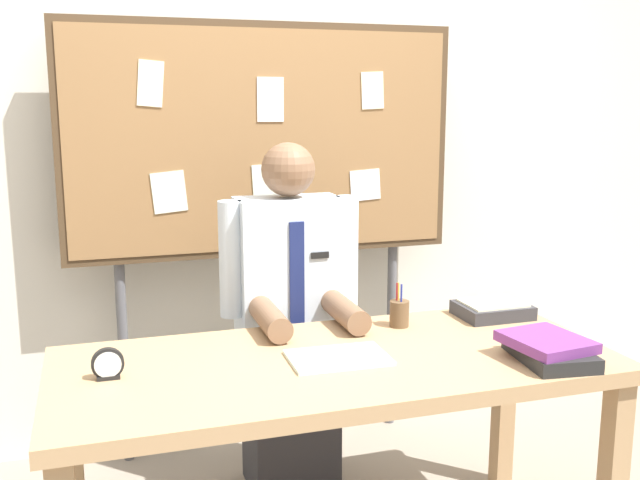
# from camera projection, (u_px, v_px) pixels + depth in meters

# --- Properties ---
(back_wall) EXTENTS (6.40, 0.08, 2.70)m
(back_wall) POSITION_uv_depth(u_px,v_px,m) (254.00, 146.00, 3.30)
(back_wall) COLOR silver
(back_wall) RESTS_ON ground_plane
(desk) EXTENTS (1.78, 0.77, 0.75)m
(desk) POSITION_uv_depth(u_px,v_px,m) (336.00, 383.00, 2.33)
(desk) COLOR tan
(desk) RESTS_ON ground_plane
(person) EXTENTS (0.55, 0.56, 1.40)m
(person) POSITION_uv_depth(u_px,v_px,m) (290.00, 334.00, 2.86)
(person) COLOR #2D2D33
(person) RESTS_ON ground_plane
(bulletin_board) EXTENTS (1.70, 0.09, 1.88)m
(bulletin_board) POSITION_uv_depth(u_px,v_px,m) (264.00, 146.00, 3.11)
(bulletin_board) COLOR #4C3823
(bulletin_board) RESTS_ON ground_plane
(book_stack) EXTENTS (0.25, 0.31, 0.08)m
(book_stack) POSITION_uv_depth(u_px,v_px,m) (549.00, 349.00, 2.28)
(book_stack) COLOR #262626
(book_stack) RESTS_ON desk
(open_notebook) EXTENTS (0.32, 0.22, 0.01)m
(open_notebook) POSITION_uv_depth(u_px,v_px,m) (338.00, 358.00, 2.30)
(open_notebook) COLOR silver
(open_notebook) RESTS_ON desk
(desk_clock) EXTENTS (0.09, 0.04, 0.09)m
(desk_clock) POSITION_uv_depth(u_px,v_px,m) (108.00, 365.00, 2.13)
(desk_clock) COLOR black
(desk_clock) RESTS_ON desk
(pen_holder) EXTENTS (0.07, 0.07, 0.16)m
(pen_holder) POSITION_uv_depth(u_px,v_px,m) (399.00, 313.00, 2.63)
(pen_holder) COLOR brown
(pen_holder) RESTS_ON desk
(paper_tray) EXTENTS (0.26, 0.20, 0.06)m
(paper_tray) POSITION_uv_depth(u_px,v_px,m) (493.00, 309.00, 2.75)
(paper_tray) COLOR #333338
(paper_tray) RESTS_ON desk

